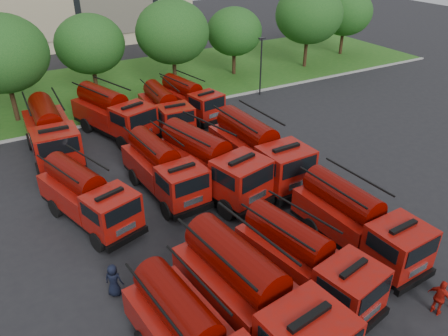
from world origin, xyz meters
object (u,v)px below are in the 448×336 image
object	(u,v)px
firefighter_2	(435,313)
firefighter_4	(116,294)
fire_truck_7	(258,150)
fire_truck_11	(190,99)
fire_truck_1	(255,297)
fire_truck_3	(357,221)
fire_truck_10	(165,110)
firefighter_5	(253,160)
firefighter_3	(334,232)
fire_truck_5	(163,169)
fire_truck_6	(210,163)
fire_truck_9	(113,113)
fire_truck_4	(88,196)
fire_truck_2	(305,260)
fire_truck_8	(51,133)

from	to	relation	value
firefighter_2	firefighter_4	world-z (taller)	firefighter_2
fire_truck_7	fire_truck_11	distance (m)	10.65
fire_truck_1	fire_truck_7	world-z (taller)	fire_truck_7
fire_truck_3	firefighter_2	size ratio (longest dim) A/B	4.25
fire_truck_3	fire_truck_7	xyz separation A→B (m)	(-0.20, 8.05, 0.19)
fire_truck_10	firefighter_5	bearing A→B (deg)	-65.39
firefighter_3	fire_truck_5	bearing A→B (deg)	-68.47
firefighter_5	fire_truck_6	bearing A→B (deg)	52.60
fire_truck_5	firefighter_3	size ratio (longest dim) A/B	4.36
fire_truck_1	firefighter_5	distance (m)	13.97
fire_truck_9	firefighter_4	distance (m)	16.37
fire_truck_11	firefighter_2	xyz separation A→B (m)	(-0.38, -23.32, -1.47)
fire_truck_4	firefighter_5	distance (m)	11.22
fire_truck_10	firefighter_3	xyz separation A→B (m)	(2.36, -16.04, -1.52)
firefighter_5	firefighter_4	bearing A→B (deg)	60.57
fire_truck_2	firefighter_3	world-z (taller)	fire_truck_2
fire_truck_10	firefighter_4	bearing A→B (deg)	-117.15
fire_truck_6	fire_truck_9	xyz separation A→B (m)	(-2.48, 10.20, -0.06)
fire_truck_1	fire_truck_3	xyz separation A→B (m)	(6.83, 1.74, -0.19)
fire_truck_11	fire_truck_6	bearing A→B (deg)	-120.51
fire_truck_6	firefighter_4	bearing A→B (deg)	-157.15
fire_truck_2	fire_truck_9	xyz separation A→B (m)	(-2.20, 19.11, 0.18)
fire_truck_2	fire_truck_7	bearing A→B (deg)	57.88
fire_truck_6	firefighter_4	size ratio (longest dim) A/B	5.20
fire_truck_10	fire_truck_4	bearing A→B (deg)	-128.87
fire_truck_10	fire_truck_7	bearing A→B (deg)	-74.39
fire_truck_6	fire_truck_4	bearing A→B (deg)	163.62
fire_truck_1	firefighter_4	xyz separation A→B (m)	(-4.02, 4.47, -1.76)
fire_truck_1	fire_truck_7	size ratio (longest dim) A/B	1.02
fire_truck_5	fire_truck_3	bearing A→B (deg)	-61.61
fire_truck_1	fire_truck_8	bearing A→B (deg)	94.45
fire_truck_2	fire_truck_5	xyz separation A→B (m)	(-2.14, 10.00, 0.04)
fire_truck_10	firefighter_2	world-z (taller)	fire_truck_10
fire_truck_2	firefighter_3	size ratio (longest dim) A/B	4.34
fire_truck_3	fire_truck_6	world-z (taller)	fire_truck_6
firefighter_5	fire_truck_9	bearing A→B (deg)	-22.79
fire_truck_5	fire_truck_8	bearing A→B (deg)	116.86
fire_truck_5	fire_truck_10	xyz separation A→B (m)	(3.63, 8.27, -0.03)
fire_truck_8	fire_truck_6	bearing A→B (deg)	-49.22
fire_truck_1	fire_truck_5	xyz separation A→B (m)	(0.94, 10.88, -0.21)
fire_truck_2	fire_truck_3	world-z (taller)	fire_truck_3
fire_truck_11	firefighter_4	world-z (taller)	fire_truck_11
fire_truck_11	fire_truck_10	bearing A→B (deg)	-164.77
fire_truck_11	fire_truck_7	bearing A→B (deg)	-103.68
firefighter_3	fire_truck_6	bearing A→B (deg)	-77.96
fire_truck_8	firefighter_3	xyz separation A→B (m)	(10.65, -15.42, -1.76)
fire_truck_5	firefighter_3	world-z (taller)	fire_truck_5
fire_truck_7	firefighter_5	bearing A→B (deg)	62.53
fire_truck_1	fire_truck_7	xyz separation A→B (m)	(6.63, 9.79, 0.00)
fire_truck_8	firefighter_3	bearing A→B (deg)	-53.56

